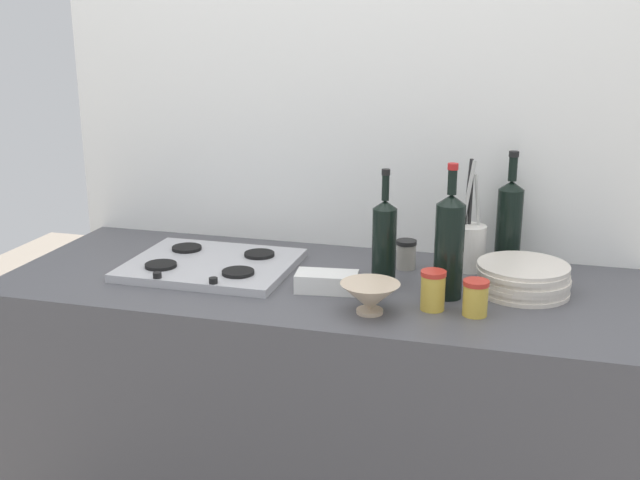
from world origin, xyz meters
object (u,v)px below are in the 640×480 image
Objects in this scene: wine_bottle_mid_left at (509,222)px; condiment_jar_rear at (475,298)px; wine_bottle_mid_right at (449,245)px; mixing_bowl at (370,297)px; plate_stack at (523,278)px; condiment_jar_front at (433,290)px; utensil_crock at (469,244)px; stovetop_hob at (211,265)px; condiment_jar_spare at (406,254)px; butter_dish at (327,282)px; wine_bottle_leftmost at (384,241)px.

condiment_jar_rear is at bearing -98.07° from wine_bottle_mid_left.
wine_bottle_mid_right is 2.38× the size of mixing_bowl.
condiment_jar_front reaches higher than plate_stack.
utensil_crock is at bearing -150.33° from wine_bottle_mid_left.
condiment_jar_front is at bearing -12.66° from stovetop_hob.
utensil_crock is at bearing 97.71° from condiment_jar_rear.
stovetop_hob is at bearing -163.94° from condiment_jar_spare.
condiment_jar_rear reaches higher than mixing_bowl.
wine_bottle_mid_left reaches higher than plate_stack.
stovetop_hob is at bearing 166.76° from butter_dish.
wine_bottle_mid_right is at bearing 126.22° from condiment_jar_rear.
condiment_jar_rear is (0.11, -0.01, -0.01)m from condiment_jar_front.
condiment_jar_spare is at bearing 125.21° from condiment_jar_rear.
utensil_crock is (0.73, 0.20, 0.06)m from stovetop_hob.
utensil_crock reaches higher than condiment_jar_spare.
condiment_jar_spare is at bearing 124.66° from wine_bottle_mid_right.
stovetop_hob is 0.71m from wine_bottle_mid_right.
mixing_bowl is 1.66× the size of condiment_jar_rear.
wine_bottle_mid_left is 0.44m from condiment_jar_rear.
wine_bottle_mid_right is at bearing -97.65° from utensil_crock.
condiment_jar_spare is at bearing 111.00° from condiment_jar_front.
wine_bottle_leftmost is at bearing 0.39° from stovetop_hob.
butter_dish is (-0.46, -0.35, -0.11)m from wine_bottle_mid_left.
utensil_crock is at bearing 82.35° from wine_bottle_mid_right.
condiment_jar_front reaches higher than mixing_bowl.
condiment_jar_rear is at bearing -54.79° from condiment_jar_spare.
wine_bottle_leftmost reaches higher than condiment_jar_rear.
wine_bottle_leftmost is (-0.38, -0.04, 0.09)m from plate_stack.
stovetop_hob is 4.62× the size of condiment_jar_front.
wine_bottle_mid_right reaches higher than plate_stack.
butter_dish is (-0.32, -0.04, -0.12)m from wine_bottle_mid_right.
utensil_crock is at bearing 80.44° from condiment_jar_front.
plate_stack is at bearing 14.01° from butter_dish.
plate_stack is 2.45× the size of condiment_jar_front.
condiment_jar_rear is (0.05, -0.36, -0.03)m from utensil_crock.
wine_bottle_mid_left is 0.14m from utensil_crock.
plate_stack is at bearing -19.52° from condiment_jar_spare.
plate_stack is 2.77× the size of condiment_jar_rear.
plate_stack and mixing_bowl have the same top height.
stovetop_hob is 1.46× the size of wine_bottle_leftmost.
wine_bottle_mid_left is at bearing 56.57° from mixing_bowl.
plate_stack is at bearing 24.81° from wine_bottle_mid_right.
wine_bottle_mid_right is 0.26m from utensil_crock.
butter_dish is (-0.14, -0.09, -0.10)m from wine_bottle_leftmost.
wine_bottle_mid_left is at bearing 29.67° from utensil_crock.
wine_bottle_mid_left is at bearing 38.31° from wine_bottle_leftmost.
wine_bottle_leftmost is 0.29m from utensil_crock.
wine_bottle_mid_right is at bearing -16.31° from wine_bottle_leftmost.
wine_bottle_mid_right is (0.70, -0.05, 0.13)m from stovetop_hob.
utensil_crock is 3.61× the size of condiment_jar_rear.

